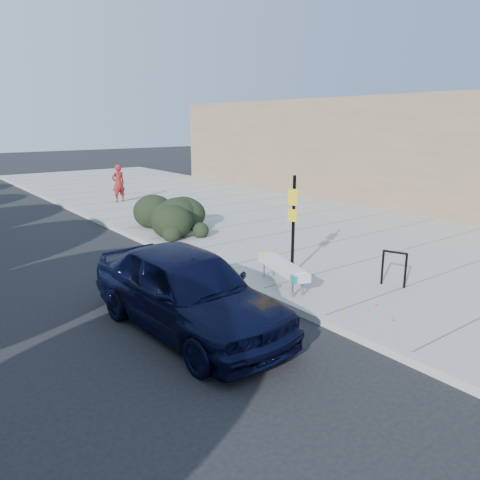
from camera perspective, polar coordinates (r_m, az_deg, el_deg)
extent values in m
plane|color=black|center=(11.23, 2.40, -6.75)|extent=(120.00, 120.00, 0.00)
cube|color=gray|center=(18.37, 5.92, 1.79)|extent=(11.20, 50.00, 0.15)
cube|color=#9E9E99|center=(15.19, -9.71, -0.96)|extent=(0.22, 50.00, 0.17)
cube|color=brown|center=(23.51, 24.98, 9.63)|extent=(6.00, 36.00, 5.00)
cylinder|color=gray|center=(10.70, 6.43, -5.98)|extent=(0.05, 0.05, 0.38)
cylinder|color=gray|center=(10.82, 7.67, -5.78)|extent=(0.05, 0.05, 0.38)
cylinder|color=gray|center=(11.97, 2.98, -3.68)|extent=(0.05, 0.05, 0.38)
cylinder|color=gray|center=(12.08, 4.12, -3.53)|extent=(0.05, 0.05, 0.38)
cylinder|color=gray|center=(11.27, 4.62, -3.99)|extent=(0.43, 1.47, 0.03)
cylinder|color=gray|center=(11.39, 5.81, -3.83)|extent=(0.43, 1.47, 0.03)
cube|color=#B2B2B2|center=(11.29, 5.24, -3.27)|extent=(0.90, 2.02, 0.21)
cube|color=yellow|center=(11.93, 3.52, -1.71)|extent=(0.50, 0.49, 0.02)
cube|color=teal|center=(10.46, 6.57, -4.76)|extent=(0.11, 0.23, 0.19)
cylinder|color=black|center=(11.79, 19.52, -3.60)|extent=(0.06, 0.06, 0.85)
cylinder|color=black|center=(11.91, 16.98, -3.21)|extent=(0.06, 0.06, 0.85)
cylinder|color=black|center=(11.73, 18.40, -1.44)|extent=(0.24, 0.53, 0.06)
cube|color=black|center=(12.01, 6.51, 1.74)|extent=(0.07, 0.07, 2.57)
cube|color=yellow|center=(11.83, 6.47, 5.21)|extent=(0.07, 0.30, 0.42)
cube|color=yellow|center=(11.92, 6.41, 3.00)|extent=(0.07, 0.28, 0.32)
ellipsoid|color=black|center=(17.43, -8.53, 3.64)|extent=(2.55, 4.03, 1.41)
imported|color=black|center=(9.22, -6.45, -6.01)|extent=(2.24, 5.04, 1.68)
imported|color=maroon|center=(23.82, -14.61, 6.71)|extent=(0.71, 0.50, 1.84)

